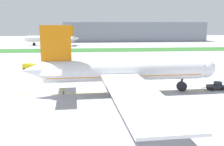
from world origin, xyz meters
TOP-DOWN VIEW (x-y plane):
  - ground_plane at (0.00, 0.00)m, footprint 600.00×600.00m
  - apron_taxi_line at (0.00, 0.16)m, footprint 280.00×0.36m
  - grass_median_strip at (0.00, 107.81)m, footprint 320.00×24.00m
  - airliner_foreground at (-2.40, -0.92)m, footprint 48.90×76.95m
  - pushback_tug at (22.83, 0.35)m, footprint 6.10×2.56m
  - ground_crew_wingwalker_port at (-17.06, -0.63)m, footprint 0.51×0.46m
  - service_truck_baggage_loader at (-6.43, 35.05)m, footprint 5.49×3.25m
  - service_truck_fuel_bowser at (-32.62, 35.18)m, footprint 4.88×3.69m
  - parked_airliner_far_left at (-37.74, 144.91)m, footprint 42.95×67.62m
  - terminal_building at (34.45, 186.67)m, footprint 133.11×20.00m

SIDE VIEW (x-z plane):
  - ground_plane at x=0.00m, z-range 0.00..0.00m
  - apron_taxi_line at x=0.00m, z-range 0.00..0.01m
  - grass_median_strip at x=0.00m, z-range 0.00..0.10m
  - pushback_tug at x=22.83m, z-range -0.10..2.10m
  - ground_crew_wingwalker_port at x=-17.06m, z-range 0.18..1.89m
  - service_truck_fuel_bowser at x=-32.62m, z-range 0.16..2.69m
  - service_truck_baggage_loader at x=-6.43m, z-range 0.10..3.02m
  - parked_airliner_far_left at x=-37.74m, z-range -2.44..12.72m
  - airliner_foreground at x=-2.40m, z-range -2.73..14.26m
  - terminal_building at x=34.45m, z-range 0.00..18.00m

